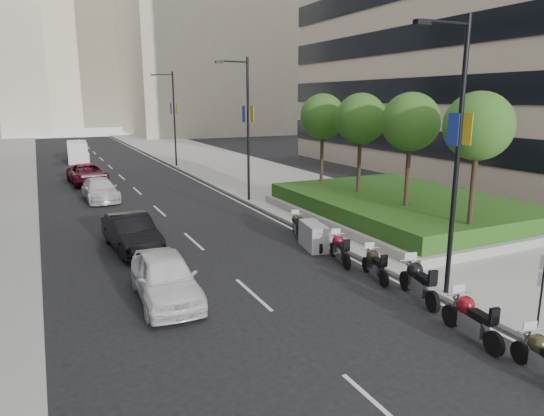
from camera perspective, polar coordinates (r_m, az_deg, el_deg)
ground at (r=14.36m, az=10.11°, el=-14.55°), size 160.00×160.00×0.00m
sidewalk_right at (r=44.03m, az=-3.22°, el=4.31°), size 10.00×100.00×0.15m
lane_edge at (r=42.32m, az=-9.87°, el=3.70°), size 0.12×100.00×0.01m
lane_centre at (r=41.23m, az=-16.84°, el=3.10°), size 0.12×100.00×0.01m
building_cream_right at (r=95.68m, az=-7.93°, el=19.54°), size 28.00×24.00×36.00m
building_cream_centre at (r=131.19m, az=-22.44°, el=17.30°), size 30.00×24.00×38.00m
planter at (r=27.56m, az=14.95°, el=-0.65°), size 10.00×14.00×0.40m
hedge at (r=27.43m, az=15.03°, el=0.57°), size 9.40×13.40×0.80m
tree_0 at (r=21.56m, az=23.11°, el=8.80°), size 2.80×2.80×6.30m
tree_1 at (r=24.38m, az=16.00°, el=9.66°), size 2.80×2.80×6.30m
tree_2 at (r=27.51m, az=10.41°, el=10.24°), size 2.80×2.80×6.30m
tree_3 at (r=30.83m, az=5.98°, el=10.63°), size 2.80×2.80×6.30m
lamp_post_0 at (r=16.36m, az=20.69°, el=6.78°), size 2.34×0.45×9.00m
lamp_post_1 at (r=30.64m, az=-3.11°, el=9.99°), size 2.34×0.45×9.00m
lamp_post_2 at (r=47.75m, az=-11.62°, el=10.75°), size 2.34×0.45×9.00m
parking_sign at (r=15.77m, az=29.24°, el=-7.74°), size 0.06×0.32×2.50m
motorcycle_0 at (r=13.57m, az=29.33°, el=-15.12°), size 0.74×2.10×1.06m
motorcycle_1 at (r=14.73m, az=22.35°, el=-11.91°), size 0.79×2.37×1.18m
motorcycle_2 at (r=16.84m, az=16.84°, el=-8.25°), size 0.91×2.44×1.23m
motorcycle_3 at (r=18.40m, az=11.99°, el=-6.47°), size 0.76×2.10×1.06m
motorcycle_4 at (r=19.93m, az=7.98°, el=-4.76°), size 0.80×2.16×1.09m
motorcycle_5 at (r=21.56m, az=4.88°, el=-3.33°), size 1.12×2.03×1.17m
motorcycle_6 at (r=23.43m, az=2.96°, el=-2.05°), size 0.88×2.01×1.04m
car_a at (r=16.47m, az=-12.44°, el=-7.96°), size 2.09×4.75×1.59m
car_b at (r=22.20m, az=-16.20°, el=-2.79°), size 2.05×4.86×1.56m
car_c at (r=33.68m, az=-19.57°, el=2.05°), size 2.15×4.91×1.41m
car_d at (r=40.58m, az=-20.88°, el=3.75°), size 2.92×5.70×1.54m
delivery_van at (r=55.10m, az=-21.88°, el=6.06°), size 2.18×5.08×2.09m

